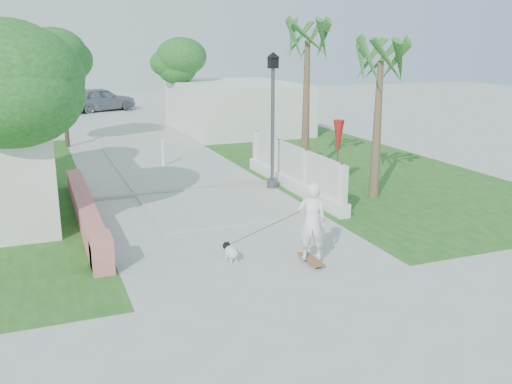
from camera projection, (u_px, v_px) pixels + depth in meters
name	position (u px, v px, depth m)	size (l,w,h in m)	color
ground	(250.00, 253.00, 13.21)	(90.00, 90.00, 0.00)	#B7B7B2
path_strip	(120.00, 130.00, 31.21)	(3.20, 36.00, 0.06)	#B7B7B2
curb	(185.00, 190.00, 18.60)	(6.50, 0.25, 0.10)	#999993
grass_right	(342.00, 164.00, 22.88)	(8.00, 20.00, 0.01)	#22551B
pink_wall	(87.00, 214.00, 15.17)	(0.45, 8.20, 0.80)	#CE7069
lattice_fence	(292.00, 173.00, 18.78)	(0.35, 7.00, 1.50)	white
building_right	(235.00, 106.00, 31.19)	(6.00, 8.00, 2.60)	silver
street_lamp	(273.00, 115.00, 18.56)	(0.44, 0.44, 4.44)	#59595E
bollard	(163.00, 152.00, 22.13)	(0.14, 0.14, 1.09)	white
patio_umbrella	(338.00, 139.00, 18.52)	(0.36, 0.36, 2.30)	#59595E
tree_left_near	(25.00, 83.00, 13.34)	(3.60, 3.60, 5.28)	#4C3826
tree_path_left	(61.00, 63.00, 25.57)	(3.40, 3.40, 5.23)	#4C3826
tree_path_right	(176.00, 65.00, 31.43)	(3.00, 3.00, 4.79)	#4C3826
tree_path_far	(55.00, 57.00, 34.64)	(3.20, 3.20, 5.17)	#4C3826
palm_far	(307.00, 50.00, 19.53)	(1.80, 1.80, 5.30)	brown
palm_near	(380.00, 69.00, 16.98)	(1.80, 1.80, 4.70)	brown
skateboarder	(277.00, 227.00, 12.52)	(1.97, 1.44, 1.84)	brown
dog	(230.00, 251.00, 12.72)	(0.35, 0.60, 0.41)	silver
parked_car	(100.00, 99.00, 39.55)	(2.01, 5.01, 1.71)	#A5A7AD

